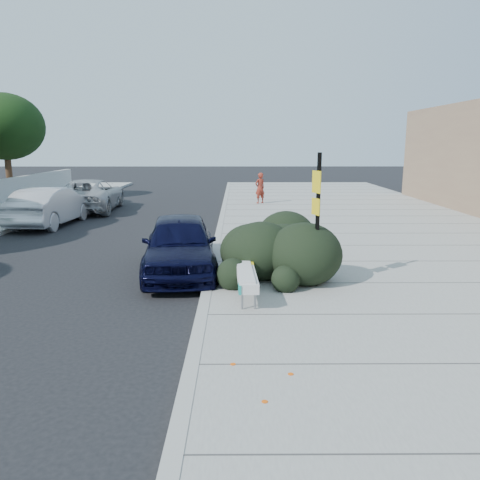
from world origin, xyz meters
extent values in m
plane|color=black|center=(0.00, 0.00, 0.00)|extent=(120.00, 120.00, 0.00)
cube|color=gray|center=(5.60, 5.00, 0.07)|extent=(11.20, 50.00, 0.15)
cube|color=#9E9E99|center=(0.00, 5.00, 0.08)|extent=(0.22, 50.00, 0.17)
cylinder|color=#332114|center=(-12.50, 19.00, 1.20)|extent=(0.36, 0.36, 2.40)
ellipsoid|color=black|center=(-12.50, 19.00, 4.20)|extent=(4.40, 4.40, 3.74)
cylinder|color=gray|center=(0.76, 0.29, 0.33)|extent=(0.04, 0.04, 0.35)
cylinder|color=gray|center=(1.00, 0.30, 0.33)|extent=(0.04, 0.04, 0.35)
cylinder|color=gray|center=(0.70, 1.70, 0.33)|extent=(0.04, 0.04, 0.35)
cylinder|color=gray|center=(0.95, 1.71, 0.33)|extent=(0.04, 0.04, 0.35)
cylinder|color=gray|center=(0.73, 1.00, 0.48)|extent=(0.08, 1.42, 0.03)
cylinder|color=gray|center=(0.98, 1.00, 0.48)|extent=(0.08, 1.42, 0.03)
cube|color=#B2B2B2|center=(0.85, 1.00, 0.60)|extent=(0.44, 1.87, 0.19)
cube|color=yellow|center=(0.83, 1.73, 0.71)|extent=(0.39, 0.39, 0.02)
cube|color=teal|center=(0.71, 0.15, 0.60)|extent=(0.06, 0.21, 0.18)
cylinder|color=black|center=(1.51, 3.26, 0.55)|extent=(0.05, 0.05, 0.80)
cylinder|color=black|center=(1.68, 3.74, 0.55)|extent=(0.05, 0.05, 0.80)
cylinder|color=black|center=(1.60, 3.50, 0.95)|extent=(0.23, 0.50, 0.05)
cube|color=black|center=(2.41, 1.80, 1.62)|extent=(0.09, 0.09, 2.94)
cube|color=yellow|center=(2.36, 1.78, 2.47)|extent=(0.14, 0.32, 0.47)
cube|color=yellow|center=(2.36, 1.78, 1.94)|extent=(0.13, 0.30, 0.36)
ellipsoid|color=black|center=(1.50, 3.44, 0.93)|extent=(3.25, 4.61, 1.56)
imported|color=black|center=(-0.80, 3.40, 0.76)|extent=(2.25, 4.61, 1.51)
imported|color=#BBBABF|center=(-6.90, 10.62, 0.78)|extent=(2.01, 4.85, 1.56)
imported|color=#ABADB1|center=(-6.58, 14.76, 0.78)|extent=(2.96, 5.77, 1.56)
imported|color=maroon|center=(1.87, 16.47, 0.96)|extent=(0.70, 0.64, 1.61)
camera|label=1|loc=(0.66, -8.23, 3.28)|focal=35.00mm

